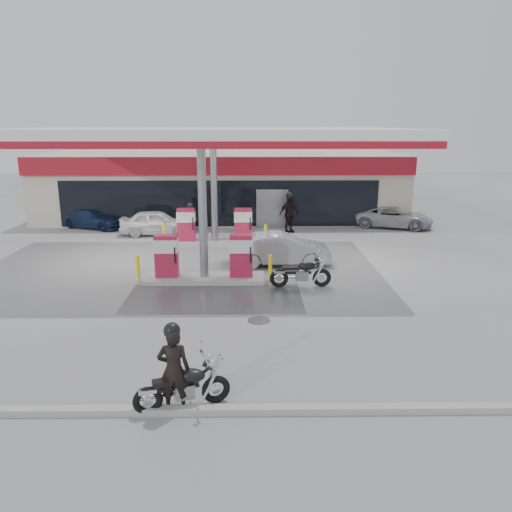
{
  "coord_description": "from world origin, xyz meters",
  "views": [
    {
      "loc": [
        1.73,
        -16.1,
        5.78
      ],
      "look_at": [
        1.95,
        1.11,
        1.2
      ],
      "focal_mm": 35.0,
      "sensor_mm": 36.0,
      "label": 1
    }
  ],
  "objects": [
    {
      "name": "parked_motorcycle",
      "position": [
        3.61,
        1.21,
        0.51
      ],
      "size": [
        2.26,
        0.87,
        1.16
      ],
      "rotation": [
        0.0,
        0.0,
        0.04
      ],
      "color": "black",
      "rests_on": "ground"
    },
    {
      "name": "parked_car_left",
      "position": [
        -7.19,
        12.0,
        0.54
      ],
      "size": [
        4.05,
        2.85,
        1.09
      ],
      "primitive_type": "imported",
      "rotation": [
        0.0,
        0.0,
        1.18
      ],
      "color": "#132041",
      "rests_on": "ground"
    },
    {
      "name": "ground",
      "position": [
        0.0,
        0.0,
        0.0
      ],
      "size": [
        90.0,
        90.0,
        0.0
      ],
      "primitive_type": "plane",
      "color": "gray",
      "rests_on": "ground"
    },
    {
      "name": "pump_island_far",
      "position": [
        0.0,
        8.0,
        0.71
      ],
      "size": [
        5.14,
        1.3,
        1.78
      ],
      "color": "#9E9E99",
      "rests_on": "ground"
    },
    {
      "name": "attendant",
      "position": [
        -1.51,
        10.8,
        0.8
      ],
      "size": [
        0.87,
        0.96,
        1.61
      ],
      "primitive_type": "imported",
      "rotation": [
        0.0,
        0.0,
        1.98
      ],
      "color": "#4D4D51",
      "rests_on": "ground"
    },
    {
      "name": "canopy",
      "position": [
        0.0,
        5.0,
        5.27
      ],
      "size": [
        16.0,
        10.02,
        5.51
      ],
      "color": "silver",
      "rests_on": "ground"
    },
    {
      "name": "wet_patch",
      "position": [
        0.5,
        0.0,
        0.0
      ],
      "size": [
        6.0,
        3.0,
        0.0
      ],
      "primitive_type": "cube",
      "color": "#4C4C4F",
      "rests_on": "ground"
    },
    {
      "name": "biker_main",
      "position": [
        0.17,
        -6.85,
        0.91
      ],
      "size": [
        0.69,
        0.47,
        1.83
      ],
      "primitive_type": "imported",
      "rotation": [
        0.0,
        0.0,
        3.19
      ],
      "color": "black",
      "rests_on": "ground"
    },
    {
      "name": "sedan_white",
      "position": [
        -3.26,
        10.2,
        0.66
      ],
      "size": [
        3.99,
        1.84,
        1.32
      ],
      "primitive_type": "imported",
      "rotation": [
        0.0,
        0.0,
        1.64
      ],
      "color": "white",
      "rests_on": "ground"
    },
    {
      "name": "biker_walking",
      "position": [
        3.86,
        10.68,
        1.03
      ],
      "size": [
        1.3,
        1.04,
        2.07
      ],
      "primitive_type": "imported",
      "rotation": [
        0.0,
        0.0,
        0.52
      ],
      "color": "black",
      "rests_on": "ground"
    },
    {
      "name": "hatchback_silver",
      "position": [
        3.05,
        4.2,
        0.68
      ],
      "size": [
        4.15,
        1.55,
        1.35
      ],
      "primitive_type": "imported",
      "rotation": [
        0.0,
        0.0,
        1.6
      ],
      "color": "#96989E",
      "rests_on": "ground"
    },
    {
      "name": "parked_car_right",
      "position": [
        10.0,
        12.0,
        0.6
      ],
      "size": [
        4.73,
        3.3,
        1.2
      ],
      "primitive_type": "imported",
      "rotation": [
        0.0,
        0.0,
        1.24
      ],
      "color": "#A6A9AE",
      "rests_on": "ground"
    },
    {
      "name": "kerb",
      "position": [
        0.0,
        -7.0,
        0.07
      ],
      "size": [
        28.0,
        0.25,
        0.15
      ],
      "primitive_type": "cube",
      "color": "gray",
      "rests_on": "ground"
    },
    {
      "name": "pump_island_near",
      "position": [
        0.0,
        2.0,
        0.71
      ],
      "size": [
        5.14,
        1.3,
        1.78
      ],
      "color": "#9E9E99",
      "rests_on": "ground"
    },
    {
      "name": "store_building",
      "position": [
        0.01,
        15.94,
        2.01
      ],
      "size": [
        22.0,
        8.22,
        4.0
      ],
      "color": "beige",
      "rests_on": "ground"
    },
    {
      "name": "main_motorcycle",
      "position": [
        0.35,
        -6.78,
        0.47
      ],
      "size": [
        2.0,
        0.92,
        1.06
      ],
      "rotation": [
        0.0,
        0.0,
        0.31
      ],
      "color": "black",
      "rests_on": "ground"
    },
    {
      "name": "drain_cover",
      "position": [
        2.0,
        -2.0,
        0.0
      ],
      "size": [
        0.7,
        0.7,
        0.01
      ],
      "primitive_type": "cylinder",
      "color": "#38383A",
      "rests_on": "ground"
    }
  ]
}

